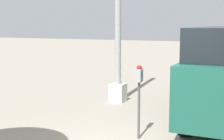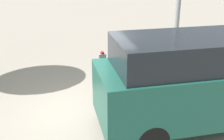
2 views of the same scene
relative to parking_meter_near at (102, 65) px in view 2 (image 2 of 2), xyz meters
name	(u,v)px [view 2 (image 2 of 2)]	position (x,y,z in m)	size (l,w,h in m)	color
ground_plane	(78,111)	(-0.76, -0.38, -1.12)	(80.00, 80.00, 0.00)	gray
parking_meter_near	(102,65)	(0.00, 0.00, 0.00)	(0.21, 0.12, 1.53)	#4C4C4C
lamp_post	(178,7)	(2.93, 1.73, 1.21)	(0.44, 0.44, 6.34)	beige
parked_van	(204,79)	(2.12, -1.67, 0.10)	(5.12, 1.89, 2.27)	#195142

